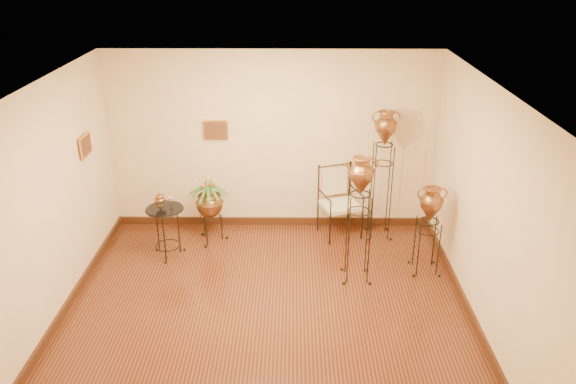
{
  "coord_description": "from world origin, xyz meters",
  "views": [
    {
      "loc": [
        0.32,
        -5.62,
        4.17
      ],
      "look_at": [
        0.25,
        1.3,
        1.1
      ],
      "focal_mm": 35.0,
      "sensor_mm": 36.0,
      "label": 1
    }
  ],
  "objects_px": {
    "amphora_mid": "(359,219)",
    "armchair": "(340,203)",
    "side_table": "(167,231)",
    "planter_urn": "(209,201)",
    "amphora_tall": "(382,174)"
  },
  "relations": [
    {
      "from": "amphora_mid",
      "to": "planter_urn",
      "type": "bearing_deg",
      "value": 154.04
    },
    {
      "from": "amphora_mid",
      "to": "armchair",
      "type": "bearing_deg",
      "value": 96.35
    },
    {
      "from": "amphora_mid",
      "to": "planter_urn",
      "type": "relative_size",
      "value": 1.5
    },
    {
      "from": "side_table",
      "to": "amphora_mid",
      "type": "bearing_deg",
      "value": -12.26
    },
    {
      "from": "amphora_mid",
      "to": "amphora_tall",
      "type": "bearing_deg",
      "value": 69.02
    },
    {
      "from": "armchair",
      "to": "amphora_mid",
      "type": "bearing_deg",
      "value": -103.5
    },
    {
      "from": "amphora_mid",
      "to": "side_table",
      "type": "bearing_deg",
      "value": 167.74
    },
    {
      "from": "armchair",
      "to": "planter_urn",
      "type": "bearing_deg",
      "value": 166.17
    },
    {
      "from": "planter_urn",
      "to": "side_table",
      "type": "distance_m",
      "value": 0.77
    },
    {
      "from": "amphora_tall",
      "to": "armchair",
      "type": "height_order",
      "value": "amphora_tall"
    },
    {
      "from": "amphora_mid",
      "to": "armchair",
      "type": "relative_size",
      "value": 1.63
    },
    {
      "from": "planter_urn",
      "to": "armchair",
      "type": "distance_m",
      "value": 1.98
    },
    {
      "from": "amphora_mid",
      "to": "armchair",
      "type": "distance_m",
      "value": 1.29
    },
    {
      "from": "planter_urn",
      "to": "side_table",
      "type": "bearing_deg",
      "value": -142.11
    },
    {
      "from": "amphora_tall",
      "to": "side_table",
      "type": "distance_m",
      "value": 3.27
    }
  ]
}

